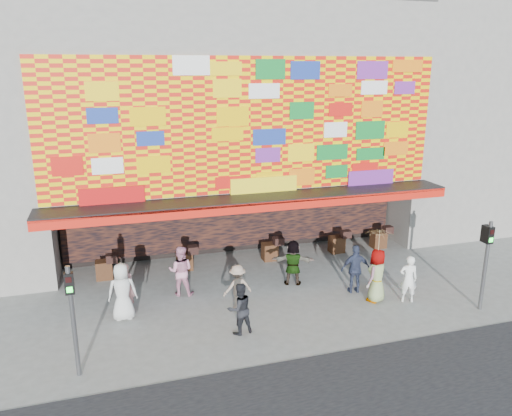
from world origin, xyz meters
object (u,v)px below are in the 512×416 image
at_px(ped_f, 293,263).
at_px(ped_d, 238,287).
at_px(signal_left, 72,309).
at_px(signal_right, 487,256).
at_px(ped_b, 126,287).
at_px(ped_e, 355,269).
at_px(parasol, 379,242).
at_px(ped_c, 240,309).
at_px(ped_g, 377,275).
at_px(ped_a, 122,292).
at_px(ped_i, 181,271).
at_px(ped_h, 408,279).

bearing_deg(ped_f, ped_d, 48.28).
height_order(signal_left, signal_right, same).
relative_size(ped_d, ped_f, 0.90).
relative_size(ped_b, ped_d, 1.09).
xyz_separation_m(ped_d, ped_e, (4.23, -0.02, 0.12)).
bearing_deg(ped_d, signal_right, 155.39).
height_order(ped_b, parasol, parasol).
height_order(signal_right, ped_d, signal_right).
xyz_separation_m(signal_right, ped_c, (-7.90, 0.82, -1.07)).
relative_size(ped_d, ped_e, 0.86).
relative_size(ped_d, ped_g, 0.82).
bearing_deg(ped_b, signal_left, 88.56).
bearing_deg(signal_right, ped_a, 166.31).
height_order(signal_right, ped_i, signal_right).
bearing_deg(ped_a, signal_right, 168.13).
height_order(signal_left, ped_a, signal_left).
bearing_deg(ped_h, ped_d, 7.59).
distance_m(ped_g, ped_h, 1.05).
height_order(signal_left, ped_g, signal_left).
relative_size(ped_d, parasol, 0.84).
bearing_deg(signal_right, ped_f, 144.95).
xyz_separation_m(ped_a, parasol, (8.19, -1.18, 1.19)).
bearing_deg(ped_a, ped_e, 179.13).
xyz_separation_m(ped_i, parasol, (6.20, -2.39, 1.23)).
distance_m(ped_c, ped_f, 3.92).
height_order(ped_b, ped_e, ped_e).
relative_size(signal_left, ped_d, 2.01).
height_order(signal_left, parasol, signal_left).
bearing_deg(ped_i, ped_d, 154.25).
bearing_deg(parasol, ped_e, 114.46).
relative_size(ped_a, ped_i, 1.05).
distance_m(signal_left, ped_b, 3.70).
bearing_deg(parasol, ped_b, 167.90).
distance_m(ped_i, parasol, 6.76).
xyz_separation_m(signal_right, ped_h, (-1.97, 1.19, -1.05)).
height_order(ped_d, ped_i, ped_i).
distance_m(ped_a, ped_e, 7.83).
xyz_separation_m(signal_left, ped_c, (4.50, 0.82, -1.07)).
bearing_deg(ped_g, ped_a, -40.95).
height_order(ped_e, parasol, parasol).
relative_size(signal_right, ped_f, 1.80).
bearing_deg(ped_i, ped_b, 37.82).
bearing_deg(ped_b, signal_right, -175.05).
relative_size(ped_c, ped_d, 1.06).
distance_m(ped_a, ped_i, 2.33).
relative_size(signal_left, ped_f, 1.80).
distance_m(signal_left, ped_a, 3.14).
xyz_separation_m(signal_left, ped_h, (10.43, 1.19, -1.05)).
height_order(signal_left, ped_d, signal_left).
bearing_deg(ped_a, ped_g, 173.65).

